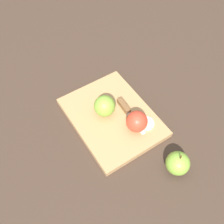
{
  "coord_description": "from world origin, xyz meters",
  "views": [
    {
      "loc": [
        0.44,
        -0.24,
        0.74
      ],
      "look_at": [
        0.0,
        0.0,
        0.04
      ],
      "focal_mm": 42.0,
      "sensor_mm": 36.0,
      "label": 1
    }
  ],
  "objects_px": {
    "apple_half_left": "(105,106)",
    "apple_whole": "(178,163)",
    "apple_half_right": "(137,121)",
    "knife": "(126,108)"
  },
  "relations": [
    {
      "from": "apple_half_right",
      "to": "knife",
      "type": "distance_m",
      "value": 0.08
    },
    {
      "from": "apple_half_right",
      "to": "apple_whole",
      "type": "xyz_separation_m",
      "value": [
        0.17,
        0.04,
        -0.02
      ]
    },
    {
      "from": "apple_half_right",
      "to": "knife",
      "type": "height_order",
      "value": "apple_half_right"
    },
    {
      "from": "apple_half_left",
      "to": "knife",
      "type": "xyz_separation_m",
      "value": [
        0.02,
        0.07,
        -0.03
      ]
    },
    {
      "from": "knife",
      "to": "apple_whole",
      "type": "distance_m",
      "value": 0.25
    },
    {
      "from": "apple_half_left",
      "to": "apple_half_right",
      "type": "height_order",
      "value": "apple_half_left"
    },
    {
      "from": "apple_half_left",
      "to": "apple_whole",
      "type": "xyz_separation_m",
      "value": [
        0.27,
        0.1,
        -0.02
      ]
    },
    {
      "from": "apple_half_left",
      "to": "apple_half_right",
      "type": "relative_size",
      "value": 1.02
    },
    {
      "from": "apple_half_left",
      "to": "knife",
      "type": "relative_size",
      "value": 0.46
    },
    {
      "from": "apple_half_right",
      "to": "apple_whole",
      "type": "distance_m",
      "value": 0.17
    }
  ]
}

